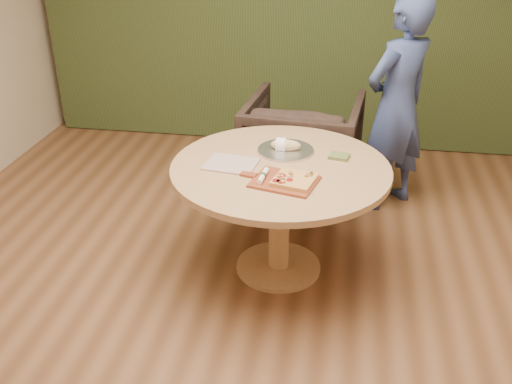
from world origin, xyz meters
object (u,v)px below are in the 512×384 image
Objects in this scene: bread_roll at (284,145)px; flatbread_pizza at (294,180)px; cutlery_roll at (263,176)px; serving_tray at (286,150)px; armchair at (303,141)px; person_standing at (397,105)px; pizza_paddle at (283,181)px; pedestal_table at (280,186)px.

flatbread_pizza is at bearing -76.53° from bread_roll.
cutlery_roll reaches higher than serving_tray.
armchair is at bearing 90.24° from cutlery_roll.
bread_roll is at bearing 4.50° from person_standing.
armchair is (-0.06, 1.35, -0.33)m from flatbread_pizza.
serving_tray is 0.22× the size of person_standing.
person_standing reaches higher than bread_roll.
cutlery_roll is (-0.11, 0.01, 0.02)m from pizza_paddle.
person_standing is (0.69, -0.08, 0.37)m from armchair.
pizza_paddle is at bearing 173.16° from flatbread_pizza.
pedestal_table is 0.82× the size of person_standing.
bread_roll reaches higher than flatbread_pizza.
pedestal_table is 1.49× the size of armchair.
flatbread_pizza reaches higher than serving_tray.
flatbread_pizza reaches higher than pedestal_table.
cutlery_roll is 0.56× the size of serving_tray.
pizza_paddle is 1.44m from person_standing.
person_standing reaches higher than armchair.
serving_tray is 0.04m from bread_roll.
armchair reaches higher than pedestal_table.
serving_tray is at bearing 84.84° from cutlery_roll.
pedestal_table is 0.26m from serving_tray.
person_standing reaches higher than serving_tray.
person_standing is at bearing 54.81° from pedestal_table.
pizza_paddle is 0.29× the size of person_standing.
bread_roll is at bearing 92.55° from armchair.
pedestal_table is at bearing 114.27° from pizza_paddle.
pizza_paddle is at bearing 17.42° from person_standing.
pedestal_table is at bearing 93.33° from armchair.
cutlery_roll is at bearing 13.41° from person_standing.
bread_roll is 1.11m from person_standing.
person_standing is (0.81, 1.25, 0.03)m from cutlery_roll.
pizza_paddle is at bearing -84.31° from bread_roll.
cutlery_roll reaches higher than pedestal_table.
pedestal_table is 0.30m from flatbread_pizza.
armchair is at bearing -50.55° from person_standing.
armchair is at bearing 87.60° from pedestal_table.
pedestal_table is 4.97× the size of flatbread_pizza.
armchair reaches higher than cutlery_roll.
person_standing is (0.73, 1.04, 0.20)m from pedestal_table.
person_standing reaches higher than cutlery_roll.
cutlery_roll is 0.22× the size of armchair.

